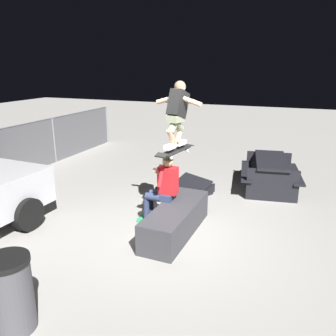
{
  "coord_description": "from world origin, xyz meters",
  "views": [
    {
      "loc": [
        -5.07,
        -1.97,
        2.87
      ],
      "look_at": [
        0.28,
        0.16,
        1.11
      ],
      "focal_mm": 36.37,
      "sensor_mm": 36.0,
      "label": 1
    }
  ],
  "objects_px": {
    "trash_bin": "(11,294)",
    "person_sitting_on_ledge": "(163,186)",
    "picnic_table_back": "(271,169)",
    "skateboard": "(175,151)",
    "ledge_box_main": "(176,220)",
    "skater_airborne": "(177,111)",
    "kicker_ramp": "(185,191)"
  },
  "relations": [
    {
      "from": "trash_bin",
      "to": "person_sitting_on_ledge",
      "type": "bearing_deg",
      "value": -10.1
    },
    {
      "from": "person_sitting_on_ledge",
      "to": "trash_bin",
      "type": "height_order",
      "value": "person_sitting_on_ledge"
    },
    {
      "from": "person_sitting_on_ledge",
      "to": "picnic_table_back",
      "type": "relative_size",
      "value": 0.71
    },
    {
      "from": "skateboard",
      "to": "ledge_box_main",
      "type": "bearing_deg",
      "value": -157.04
    },
    {
      "from": "ledge_box_main",
      "to": "skater_airborne",
      "type": "relative_size",
      "value": 1.68
    },
    {
      "from": "picnic_table_back",
      "to": "trash_bin",
      "type": "xyz_separation_m",
      "value": [
        -5.73,
        2.2,
        -0.05
      ]
    },
    {
      "from": "ledge_box_main",
      "to": "trash_bin",
      "type": "distance_m",
      "value": 2.94
    },
    {
      "from": "skater_airborne",
      "to": "picnic_table_back",
      "type": "xyz_separation_m",
      "value": [
        2.56,
        -1.43,
        -1.61
      ]
    },
    {
      "from": "kicker_ramp",
      "to": "picnic_table_back",
      "type": "xyz_separation_m",
      "value": [
        1.05,
        -1.76,
        0.43
      ]
    },
    {
      "from": "ledge_box_main",
      "to": "person_sitting_on_ledge",
      "type": "height_order",
      "value": "person_sitting_on_ledge"
    },
    {
      "from": "skateboard",
      "to": "kicker_ramp",
      "type": "distance_m",
      "value": 2.09
    },
    {
      "from": "ledge_box_main",
      "to": "kicker_ramp",
      "type": "bearing_deg",
      "value": 13.82
    },
    {
      "from": "picnic_table_back",
      "to": "trash_bin",
      "type": "bearing_deg",
      "value": 159.01
    },
    {
      "from": "trash_bin",
      "to": "skateboard",
      "type": "bearing_deg",
      "value": -13.74
    },
    {
      "from": "ledge_box_main",
      "to": "picnic_table_back",
      "type": "height_order",
      "value": "picnic_table_back"
    },
    {
      "from": "skater_airborne",
      "to": "trash_bin",
      "type": "height_order",
      "value": "skater_airborne"
    },
    {
      "from": "ledge_box_main",
      "to": "skateboard",
      "type": "xyz_separation_m",
      "value": [
        0.32,
        0.14,
        1.16
      ]
    },
    {
      "from": "skater_airborne",
      "to": "kicker_ramp",
      "type": "height_order",
      "value": "skater_airborne"
    },
    {
      "from": "ledge_box_main",
      "to": "picnic_table_back",
      "type": "bearing_deg",
      "value": -23.91
    },
    {
      "from": "skater_airborne",
      "to": "ledge_box_main",
      "type": "bearing_deg",
      "value": -161.53
    },
    {
      "from": "ledge_box_main",
      "to": "person_sitting_on_ledge",
      "type": "distance_m",
      "value": 0.66
    },
    {
      "from": "kicker_ramp",
      "to": "trash_bin",
      "type": "distance_m",
      "value": 4.72
    },
    {
      "from": "skateboard",
      "to": "picnic_table_back",
      "type": "xyz_separation_m",
      "value": [
        2.61,
        -1.44,
        -0.92
      ]
    },
    {
      "from": "skater_airborne",
      "to": "trash_bin",
      "type": "distance_m",
      "value": 3.66
    },
    {
      "from": "skater_airborne",
      "to": "skateboard",
      "type": "bearing_deg",
      "value": 169.66
    },
    {
      "from": "person_sitting_on_ledge",
      "to": "skater_airborne",
      "type": "xyz_separation_m",
      "value": [
        0.12,
        -0.23,
        1.35
      ]
    },
    {
      "from": "ledge_box_main",
      "to": "picnic_table_back",
      "type": "distance_m",
      "value": 3.22
    },
    {
      "from": "skater_airborne",
      "to": "picnic_table_back",
      "type": "bearing_deg",
      "value": -29.16
    },
    {
      "from": "ledge_box_main",
      "to": "kicker_ramp",
      "type": "distance_m",
      "value": 1.95
    },
    {
      "from": "person_sitting_on_ledge",
      "to": "picnic_table_back",
      "type": "xyz_separation_m",
      "value": [
        2.68,
        -1.66,
        -0.26
      ]
    },
    {
      "from": "person_sitting_on_ledge",
      "to": "skater_airborne",
      "type": "distance_m",
      "value": 1.38
    },
    {
      "from": "picnic_table_back",
      "to": "person_sitting_on_ledge",
      "type": "bearing_deg",
      "value": 148.3
    }
  ]
}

